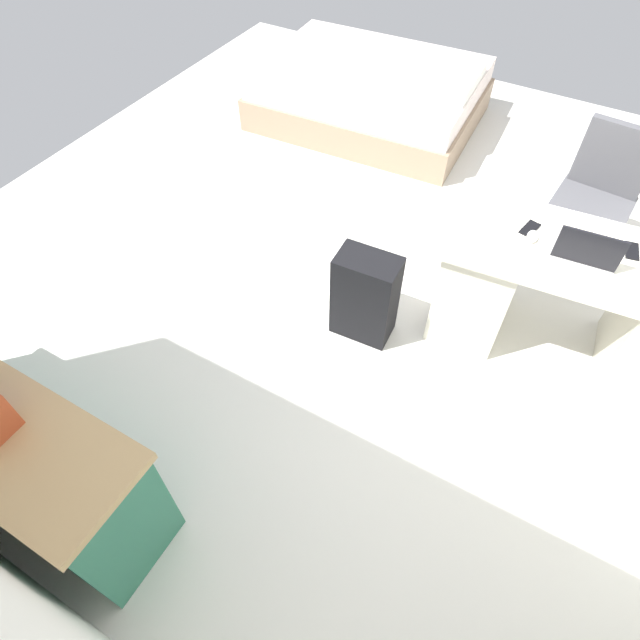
{
  "coord_description": "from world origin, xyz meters",
  "views": [
    {
      "loc": [
        -0.89,
        2.45,
        2.62
      ],
      "look_at": [
        -0.06,
        1.0,
        0.6
      ],
      "focal_mm": 29.82,
      "sensor_mm": 36.0,
      "label": 1
    }
  ],
  "objects_px": {
    "bed": "(371,94)",
    "cell_phone_near_laptop": "(632,251)",
    "suitcase_black": "(365,297)",
    "cell_phone_by_mouse": "(530,229)",
    "laptop": "(586,250)",
    "desk": "(566,299)",
    "computer_mouse": "(533,236)",
    "office_chair": "(590,209)"
  },
  "relations": [
    {
      "from": "desk",
      "to": "office_chair",
      "type": "height_order",
      "value": "office_chair"
    },
    {
      "from": "desk",
      "to": "office_chair",
      "type": "xyz_separation_m",
      "value": [
        0.06,
        -0.84,
        0.04
      ]
    },
    {
      "from": "bed",
      "to": "computer_mouse",
      "type": "distance_m",
      "value": 2.61
    },
    {
      "from": "bed",
      "to": "laptop",
      "type": "bearing_deg",
      "value": 138.26
    },
    {
      "from": "laptop",
      "to": "computer_mouse",
      "type": "bearing_deg",
      "value": -3.82
    },
    {
      "from": "office_chair",
      "to": "computer_mouse",
      "type": "bearing_deg",
      "value": 74.74
    },
    {
      "from": "office_chair",
      "to": "cell_phone_by_mouse",
      "type": "relative_size",
      "value": 6.91
    },
    {
      "from": "suitcase_black",
      "to": "cell_phone_near_laptop",
      "type": "height_order",
      "value": "cell_phone_near_laptop"
    },
    {
      "from": "bed",
      "to": "cell_phone_by_mouse",
      "type": "relative_size",
      "value": 14.52
    },
    {
      "from": "desk",
      "to": "cell_phone_by_mouse",
      "type": "relative_size",
      "value": 10.98
    },
    {
      "from": "computer_mouse",
      "to": "laptop",
      "type": "bearing_deg",
      "value": 170.98
    },
    {
      "from": "suitcase_black",
      "to": "bed",
      "type": "bearing_deg",
      "value": -68.27
    },
    {
      "from": "cell_phone_near_laptop",
      "to": "cell_phone_by_mouse",
      "type": "height_order",
      "value": "same"
    },
    {
      "from": "desk",
      "to": "laptop",
      "type": "bearing_deg",
      "value": 55.53
    },
    {
      "from": "suitcase_black",
      "to": "cell_phone_by_mouse",
      "type": "bearing_deg",
      "value": -147.15
    },
    {
      "from": "cell_phone_near_laptop",
      "to": "cell_phone_by_mouse",
      "type": "xyz_separation_m",
      "value": [
        0.51,
        0.09,
        0.0
      ]
    },
    {
      "from": "bed",
      "to": "cell_phone_near_laptop",
      "type": "height_order",
      "value": "cell_phone_near_laptop"
    },
    {
      "from": "desk",
      "to": "bed",
      "type": "xyz_separation_m",
      "value": [
        2.1,
        -1.8,
        -0.14
      ]
    },
    {
      "from": "computer_mouse",
      "to": "cell_phone_near_laptop",
      "type": "height_order",
      "value": "computer_mouse"
    },
    {
      "from": "desk",
      "to": "suitcase_black",
      "type": "bearing_deg",
      "value": 24.91
    },
    {
      "from": "suitcase_black",
      "to": "cell_phone_near_laptop",
      "type": "distance_m",
      "value": 1.42
    },
    {
      "from": "suitcase_black",
      "to": "laptop",
      "type": "bearing_deg",
      "value": -160.07
    },
    {
      "from": "suitcase_black",
      "to": "computer_mouse",
      "type": "xyz_separation_m",
      "value": [
        -0.73,
        -0.45,
        0.44
      ]
    },
    {
      "from": "cell_phone_near_laptop",
      "to": "laptop",
      "type": "bearing_deg",
      "value": 28.34
    },
    {
      "from": "office_chair",
      "to": "bed",
      "type": "bearing_deg",
      "value": -25.18
    },
    {
      "from": "laptop",
      "to": "cell_phone_by_mouse",
      "type": "xyz_separation_m",
      "value": [
        0.29,
        -0.08,
        -0.04
      ]
    },
    {
      "from": "desk",
      "to": "computer_mouse",
      "type": "xyz_separation_m",
      "value": [
        0.29,
        0.03,
        0.36
      ]
    },
    {
      "from": "computer_mouse",
      "to": "suitcase_black",
      "type": "bearing_deg",
      "value": 26.33
    },
    {
      "from": "office_chair",
      "to": "suitcase_black",
      "type": "relative_size",
      "value": 1.57
    },
    {
      "from": "bed",
      "to": "cell_phone_by_mouse",
      "type": "bearing_deg",
      "value": 135.21
    },
    {
      "from": "laptop",
      "to": "computer_mouse",
      "type": "relative_size",
      "value": 3.29
    },
    {
      "from": "suitcase_black",
      "to": "cell_phone_near_laptop",
      "type": "relative_size",
      "value": 4.39
    },
    {
      "from": "desk",
      "to": "computer_mouse",
      "type": "bearing_deg",
      "value": 5.28
    },
    {
      "from": "cell_phone_by_mouse",
      "to": "office_chair",
      "type": "bearing_deg",
      "value": -96.57
    },
    {
      "from": "bed",
      "to": "computer_mouse",
      "type": "bearing_deg",
      "value": 134.64
    },
    {
      "from": "desk",
      "to": "bed",
      "type": "bearing_deg",
      "value": -40.63
    },
    {
      "from": "bed",
      "to": "cell_phone_near_laptop",
      "type": "bearing_deg",
      "value": 143.76
    },
    {
      "from": "cell_phone_by_mouse",
      "to": "cell_phone_near_laptop",
      "type": "bearing_deg",
      "value": -158.13
    },
    {
      "from": "bed",
      "to": "cell_phone_near_laptop",
      "type": "xyz_separation_m",
      "value": [
        -2.28,
        1.67,
        0.49
      ]
    },
    {
      "from": "desk",
      "to": "bed",
      "type": "height_order",
      "value": "desk"
    },
    {
      "from": "cell_phone_by_mouse",
      "to": "bed",
      "type": "bearing_deg",
      "value": -32.87
    },
    {
      "from": "office_chair",
      "to": "computer_mouse",
      "type": "relative_size",
      "value": 9.4
    }
  ]
}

